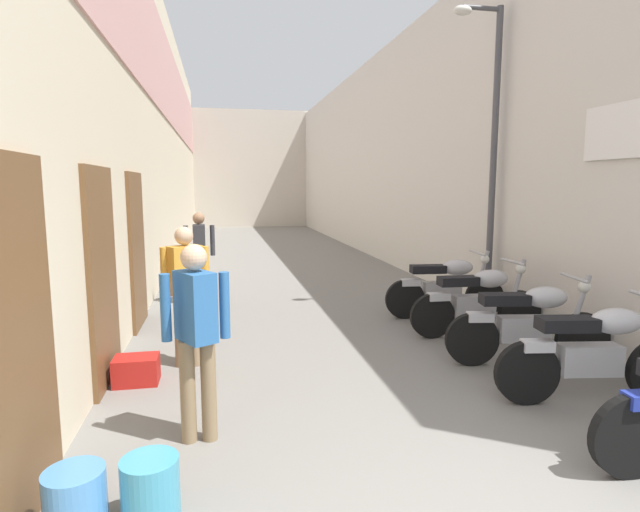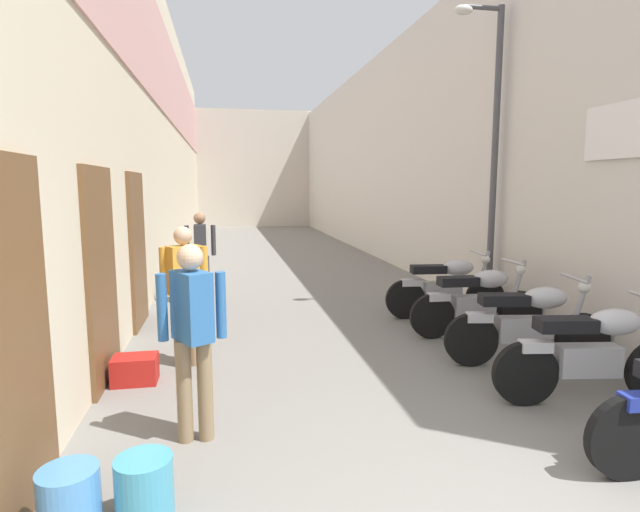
# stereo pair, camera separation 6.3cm
# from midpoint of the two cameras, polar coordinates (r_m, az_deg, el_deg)

# --- Properties ---
(ground_plane) EXTENTS (39.41, 39.41, 0.00)m
(ground_plane) POSITION_cam_midpoint_polar(r_m,az_deg,el_deg) (11.89, -3.22, -1.85)
(ground_plane) COLOR slate
(building_left) EXTENTS (0.45, 23.41, 6.43)m
(building_left) POSITION_cam_midpoint_polar(r_m,az_deg,el_deg) (13.69, -17.07, 12.73)
(building_left) COLOR beige
(building_left) RESTS_ON ground
(building_right) EXTENTS (0.45, 23.41, 5.60)m
(building_right) POSITION_cam_midpoint_polar(r_m,az_deg,el_deg) (14.35, 7.58, 10.97)
(building_right) COLOR beige
(building_right) RESTS_ON ground
(building_far_end) EXTENTS (8.50, 2.00, 5.72)m
(building_far_end) POSITION_cam_midpoint_polar(r_m,az_deg,el_deg) (26.38, -7.53, 9.65)
(building_far_end) COLOR beige
(building_far_end) RESTS_ON ground
(motorcycle_second) EXTENTS (1.84, 0.58, 1.04)m
(motorcycle_second) POSITION_cam_midpoint_polar(r_m,az_deg,el_deg) (5.35, 28.92, -9.45)
(motorcycle_second) COLOR black
(motorcycle_second) RESTS_ON ground
(motorcycle_third) EXTENTS (1.83, 0.58, 1.04)m
(motorcycle_third) POSITION_cam_midpoint_polar(r_m,az_deg,el_deg) (6.14, 22.77, -6.93)
(motorcycle_third) COLOR black
(motorcycle_third) RESTS_ON ground
(motorcycle_fourth) EXTENTS (1.85, 0.58, 1.04)m
(motorcycle_fourth) POSITION_cam_midpoint_polar(r_m,az_deg,el_deg) (7.09, 17.65, -4.74)
(motorcycle_fourth) COLOR black
(motorcycle_fourth) RESTS_ON ground
(motorcycle_fifth) EXTENTS (1.85, 0.58, 1.04)m
(motorcycle_fifth) POSITION_cam_midpoint_polar(r_m,az_deg,el_deg) (7.94, 14.32, -3.28)
(motorcycle_fifth) COLOR black
(motorcycle_fifth) RESTS_ON ground
(pedestrian_by_doorway) EXTENTS (0.52, 0.39, 1.57)m
(pedestrian_by_doorway) POSITION_cam_midpoint_polar(r_m,az_deg,el_deg) (4.05, -13.76, -7.91)
(pedestrian_by_doorway) COLOR #8C7251
(pedestrian_by_doorway) RESTS_ON ground
(pedestrian_mid_alley) EXTENTS (0.52, 0.34, 1.57)m
(pedestrian_mid_alley) POSITION_cam_midpoint_polar(r_m,az_deg,el_deg) (5.77, -14.74, -3.24)
(pedestrian_mid_alley) COLOR #8C7251
(pedestrian_mid_alley) RESTS_ON ground
(pedestrian_further_down) EXTENTS (0.52, 0.35, 1.57)m
(pedestrian_further_down) POSITION_cam_midpoint_polar(r_m,az_deg,el_deg) (8.84, -13.14, 0.60)
(pedestrian_further_down) COLOR #383842
(pedestrian_further_down) RESTS_ON ground
(water_jug_near_door) EXTENTS (0.34, 0.34, 0.42)m
(water_jug_near_door) POSITION_cam_midpoint_polar(r_m,az_deg,el_deg) (3.48, -25.91, -23.92)
(water_jug_near_door) COLOR #4C8CCC
(water_jug_near_door) RESTS_ON ground
(water_jug_beside_first) EXTENTS (0.34, 0.34, 0.42)m
(water_jug_beside_first) POSITION_cam_midpoint_polar(r_m,az_deg,el_deg) (3.45, -18.65, -23.90)
(water_jug_beside_first) COLOR #4299B7
(water_jug_beside_first) RESTS_ON ground
(plastic_crate) EXTENTS (0.44, 0.32, 0.28)m
(plastic_crate) POSITION_cam_midpoint_polar(r_m,az_deg,el_deg) (5.62, -19.85, -11.97)
(plastic_crate) COLOR red
(plastic_crate) RESTS_ON ground
(street_lamp) EXTENTS (0.79, 0.18, 4.65)m
(street_lamp) POSITION_cam_midpoint_polar(r_m,az_deg,el_deg) (8.30, 18.86, 12.41)
(street_lamp) COLOR #47474C
(street_lamp) RESTS_ON ground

